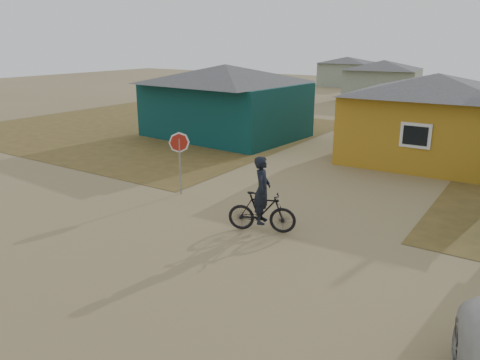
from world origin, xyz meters
name	(u,v)px	position (x,y,z in m)	size (l,w,h in m)	color
ground	(191,263)	(0.00, 0.00, 0.00)	(120.00, 120.00, 0.00)	#8F7C53
grass_nw	(150,128)	(-14.00, 13.00, 0.01)	(20.00, 18.00, 0.00)	brown
house_teal	(225,100)	(-8.50, 13.50, 2.05)	(8.93, 7.08, 4.00)	#093231
house_yellow	(434,117)	(2.50, 14.00, 2.00)	(7.72, 6.76, 3.90)	#AB7A1A
house_pale_west	(382,80)	(-6.00, 34.00, 1.86)	(7.04, 6.15, 3.60)	gray
house_pale_north	(347,71)	(-14.00, 46.00, 1.75)	(6.28, 5.81, 3.40)	gray
stop_sign	(179,148)	(-3.76, 4.03, 1.66)	(0.68, 0.34, 2.23)	gray
cyclist	(262,205)	(0.41, 2.69, 0.81)	(2.02, 1.22, 2.21)	black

